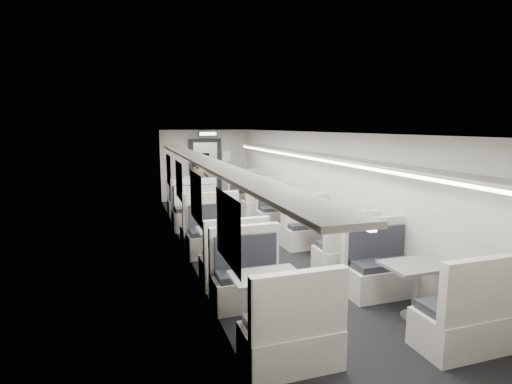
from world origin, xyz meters
TOP-DOWN VIEW (x-y plane):
  - room at (0.00, 0.00)m, footprint 3.24×12.24m
  - booth_left_a at (-1.00, 3.16)m, footprint 0.99×2.02m
  - booth_left_b at (-1.00, 1.24)m, footprint 1.13×2.29m
  - booth_left_c at (-1.00, -0.81)m, footprint 1.04×2.11m
  - booth_left_d at (-1.00, -3.17)m, footprint 1.04×2.10m
  - booth_right_a at (1.00, 3.69)m, footprint 1.07×2.16m
  - booth_right_b at (1.00, 0.92)m, footprint 1.03×2.09m
  - booth_right_c at (1.00, -0.88)m, footprint 1.03×2.08m
  - booth_right_d at (1.00, -3.45)m, footprint 1.06×2.15m
  - passenger at (-0.74, 3.04)m, footprint 0.72×0.55m
  - window_a at (-1.49, 3.40)m, footprint 0.02×1.18m
  - window_b at (-1.49, 1.20)m, footprint 0.02×1.18m
  - window_c at (-1.49, -1.00)m, footprint 0.02×1.18m
  - window_d at (-1.49, -3.20)m, footprint 0.02×1.18m
  - luggage_rack_left at (-1.24, -0.30)m, footprint 0.46×10.40m
  - luggage_rack_right at (1.24, -0.30)m, footprint 0.46×10.40m
  - vestibule_door at (0.00, 5.93)m, footprint 1.10×0.13m
  - exit_sign at (0.00, 5.44)m, footprint 0.62×0.12m
  - wall_notice at (0.75, 5.92)m, footprint 0.32×0.02m

SIDE VIEW (x-z plane):
  - booth_left_a at x=-1.00m, z-range -0.18..0.90m
  - booth_right_c at x=1.00m, z-range -0.18..0.93m
  - booth_right_b at x=1.00m, z-range -0.19..0.93m
  - booth_left_d at x=-1.00m, z-range -0.19..0.94m
  - booth_left_c at x=-1.00m, z-range -0.19..0.94m
  - booth_right_d at x=1.00m, z-range -0.19..0.96m
  - booth_right_a at x=1.00m, z-range -0.19..0.97m
  - booth_left_b at x=-1.00m, z-range -0.20..1.02m
  - passenger at x=-0.74m, z-range 0.00..1.75m
  - vestibule_door at x=0.00m, z-range -0.01..2.09m
  - room at x=0.00m, z-range -0.12..2.52m
  - window_a at x=-1.49m, z-range 0.93..1.77m
  - window_b at x=-1.49m, z-range 0.93..1.77m
  - window_c at x=-1.49m, z-range 0.93..1.77m
  - window_d at x=-1.49m, z-range 0.93..1.77m
  - wall_notice at x=0.75m, z-range 1.30..1.70m
  - luggage_rack_left at x=-1.24m, z-range 1.87..1.96m
  - luggage_rack_right at x=1.24m, z-range 1.87..1.96m
  - exit_sign at x=0.00m, z-range 2.20..2.36m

